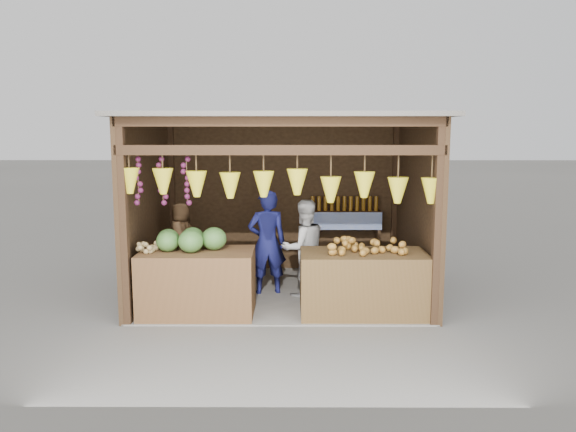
# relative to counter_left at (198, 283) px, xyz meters

# --- Properties ---
(ground) EXTENTS (80.00, 80.00, 0.00)m
(ground) POSITION_rel_counter_left_xyz_m (1.11, 1.05, -0.43)
(ground) COLOR #514F49
(ground) RESTS_ON ground
(stall_structure) EXTENTS (4.30, 3.30, 2.66)m
(stall_structure) POSITION_rel_counter_left_xyz_m (1.07, 1.01, 1.23)
(stall_structure) COLOR slate
(stall_structure) RESTS_ON ground
(back_shelf) EXTENTS (1.25, 0.32, 1.32)m
(back_shelf) POSITION_rel_counter_left_xyz_m (2.16, 2.33, 0.44)
(back_shelf) COLOR #382314
(back_shelf) RESTS_ON ground
(counter_left) EXTENTS (1.48, 0.85, 0.87)m
(counter_left) POSITION_rel_counter_left_xyz_m (0.00, 0.00, 0.00)
(counter_left) COLOR #52351B
(counter_left) RESTS_ON ground
(counter_right) EXTENTS (1.65, 0.85, 0.85)m
(counter_right) POSITION_rel_counter_left_xyz_m (2.19, 0.02, -0.01)
(counter_right) COLOR #4B3519
(counter_right) RESTS_ON ground
(stool) EXTENTS (0.33, 0.33, 0.31)m
(stool) POSITION_rel_counter_left_xyz_m (-0.45, 1.27, -0.28)
(stool) COLOR black
(stool) RESTS_ON ground
(man_standing) EXTENTS (0.64, 0.48, 1.57)m
(man_standing) POSITION_rel_counter_left_xyz_m (0.88, 0.99, 0.35)
(man_standing) COLOR #161853
(man_standing) RESTS_ON ground
(woman_standing) EXTENTS (0.85, 0.76, 1.44)m
(woman_standing) POSITION_rel_counter_left_xyz_m (1.43, 0.89, 0.29)
(woman_standing) COLOR silver
(woman_standing) RESTS_ON ground
(vendor_seated) EXTENTS (0.59, 0.58, 1.03)m
(vendor_seated) POSITION_rel_counter_left_xyz_m (-0.45, 1.27, 0.39)
(vendor_seated) COLOR brown
(vendor_seated) RESTS_ON stool
(melon_pile) EXTENTS (1.00, 0.50, 0.32)m
(melon_pile) POSITION_rel_counter_left_xyz_m (-0.11, 0.06, 0.59)
(melon_pile) COLOR #194C14
(melon_pile) RESTS_ON counter_left
(tanfruit_pile) EXTENTS (0.34, 0.40, 0.13)m
(tanfruit_pile) POSITION_rel_counter_left_xyz_m (-0.66, -0.05, 0.50)
(tanfruit_pile) COLOR olive
(tanfruit_pile) RESTS_ON counter_left
(mango_pile) EXTENTS (1.40, 0.64, 0.22)m
(mango_pile) POSITION_rel_counter_left_xyz_m (2.28, 0.04, 0.52)
(mango_pile) COLOR #C4421A
(mango_pile) RESTS_ON counter_right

